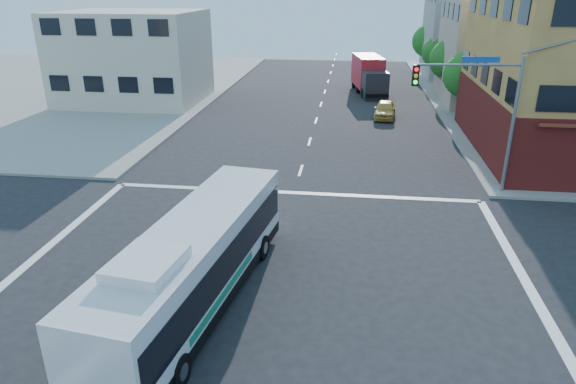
# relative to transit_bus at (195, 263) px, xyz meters

# --- Properties ---
(ground) EXTENTS (120.00, 120.00, 0.00)m
(ground) POSITION_rel_transit_bus_xyz_m (2.08, 1.01, -1.65)
(ground) COLOR black
(ground) RESTS_ON ground
(building_east_near) EXTENTS (12.06, 10.06, 9.00)m
(building_east_near) POSITION_rel_transit_bus_xyz_m (19.06, 34.99, 2.86)
(building_east_near) COLOR tan
(building_east_near) RESTS_ON ground
(building_east_far) EXTENTS (12.06, 10.06, 10.00)m
(building_east_far) POSITION_rel_transit_bus_xyz_m (19.06, 48.99, 3.36)
(building_east_far) COLOR #9F9F9A
(building_east_far) RESTS_ON ground
(building_west) EXTENTS (12.06, 10.06, 8.00)m
(building_west) POSITION_rel_transit_bus_xyz_m (-14.94, 30.99, 2.36)
(building_west) COLOR beige
(building_west) RESTS_ON ground
(signal_mast_ne) EXTENTS (7.91, 1.13, 8.07)m
(signal_mast_ne) POSITION_rel_transit_bus_xyz_m (11.16, 11.63, 3.33)
(signal_mast_ne) COLOR slate
(signal_mast_ne) RESTS_ON ground
(street_tree_a) EXTENTS (3.60, 3.60, 5.53)m
(street_tree_a) POSITION_rel_transit_bus_xyz_m (13.98, 28.94, 1.94)
(street_tree_a) COLOR #3B2715
(street_tree_a) RESTS_ON ground
(street_tree_b) EXTENTS (3.80, 3.80, 5.79)m
(street_tree_b) POSITION_rel_transit_bus_xyz_m (13.98, 36.94, 2.10)
(street_tree_b) COLOR #3B2715
(street_tree_b) RESTS_ON ground
(street_tree_c) EXTENTS (3.40, 3.40, 5.29)m
(street_tree_c) POSITION_rel_transit_bus_xyz_m (13.98, 44.94, 1.81)
(street_tree_c) COLOR #3B2715
(street_tree_c) RESTS_ON ground
(street_tree_d) EXTENTS (4.00, 4.00, 6.03)m
(street_tree_d) POSITION_rel_transit_bus_xyz_m (13.98, 52.94, 2.23)
(street_tree_d) COLOR #3B2715
(street_tree_d) RESTS_ON ground
(transit_bus) EXTENTS (4.00, 11.62, 3.37)m
(transit_bus) POSITION_rel_transit_bus_xyz_m (0.00, 0.00, 0.00)
(transit_bus) COLOR black
(transit_bus) RESTS_ON ground
(box_truck) EXTENTS (3.63, 8.11, 3.52)m
(box_truck) POSITION_rel_transit_bus_xyz_m (6.45, 37.79, 0.06)
(box_truck) COLOR #232328
(box_truck) RESTS_ON ground
(parked_car) EXTENTS (2.02, 4.18, 1.37)m
(parked_car) POSITION_rel_transit_bus_xyz_m (7.58, 27.63, -0.96)
(parked_car) COLOR gold
(parked_car) RESTS_ON ground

